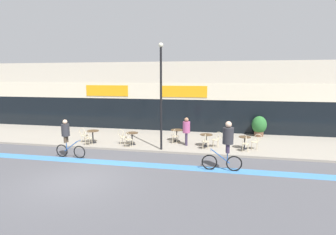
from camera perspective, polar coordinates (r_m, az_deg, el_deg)
The scene contains 23 objects.
ground_plane at distance 11.64m, azimuth -19.38°, elevation -12.85°, with size 120.00×120.00×0.00m, color #4C4C51.
sidewalk_slab at distance 17.94m, azimuth -7.56°, elevation -4.56°, with size 40.00×5.50×0.12m, color gray.
storefront_facade at distance 22.01m, azimuth -3.74°, elevation 4.80°, with size 40.00×4.06×5.30m.
bike_lane_stripe at distance 13.63m, azimuth -14.19°, elevation -9.37°, with size 36.00×0.70×0.01m, color #3D7AB7.
bistro_table_0 at distance 16.97m, azimuth -16.06°, elevation -3.49°, with size 0.76×0.76×0.77m.
bistro_table_1 at distance 16.05m, azimuth -7.84°, elevation -4.02°, with size 0.75×0.75×0.73m.
bistro_table_2 at distance 16.77m, azimuth 1.92°, elevation -3.37°, with size 0.76×0.76×0.74m.
bistro_table_3 at distance 15.64m, azimuth 8.32°, elevation -4.40°, with size 0.74×0.74×0.72m.
bistro_table_4 at distance 15.62m, azimuth 16.34°, elevation -4.76°, with size 0.68×0.68×0.70m.
cafe_chair_0_near at distance 16.44m, azimuth -17.06°, elevation -4.06°, with size 0.42×0.58×0.90m.
cafe_chair_0_side at distance 17.27m, azimuth -17.89°, elevation -3.48°, with size 0.59×0.43×0.90m.
cafe_chair_1_near at distance 15.48m, azimuth -8.63°, elevation -4.55°, with size 0.45×0.60×0.90m.
cafe_chair_1_side at distance 16.27m, azimuth -9.92°, elevation -3.93°, with size 0.59×0.43×0.90m.
cafe_chair_2_near at distance 16.17m, azimuth 1.52°, elevation -3.87°, with size 0.45×0.60×0.90m.
cafe_chair_3_near at distance 15.03m, azimuth 8.17°, elevation -4.95°, with size 0.43×0.59×0.90m.
cafe_chair_3_side at distance 15.63m, azimuth 10.62°, elevation -4.48°, with size 0.60×0.45×0.90m.
cafe_chair_4_near at distance 15.01m, azimuth 16.55°, elevation -5.26°, with size 0.40×0.58×0.90m.
cafe_chair_4_side at distance 15.68m, azimuth 18.63°, elevation -4.76°, with size 0.59×0.44×0.90m.
planter_pot at distance 19.14m, azimuth 19.23°, elevation -1.70°, with size 1.00×1.00×1.40m.
lamp_post at distance 14.43m, azimuth -1.53°, elevation 5.96°, with size 0.26×0.26×5.88m.
cyclist_0 at distance 14.65m, azimuth -21.14°, elevation -3.80°, with size 1.72×0.49×2.02m.
cyclist_1 at distance 11.99m, azimuth 12.65°, elevation -5.19°, with size 1.81×0.51×2.27m.
pedestrian_near_end at distance 15.69m, azimuth 4.03°, elevation -2.48°, with size 0.50×0.50×1.69m.
Camera 1 is at (5.68, -9.25, 4.22)m, focal length 28.00 mm.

